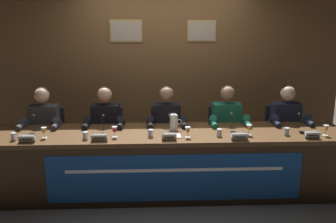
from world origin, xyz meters
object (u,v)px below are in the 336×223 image
(microphone_right, at_px, (233,126))
(panelist_far_right, at_px, (287,125))
(water_pitcher_central, at_px, (174,122))
(panelist_left, at_px, (105,127))
(chair_right, at_px, (224,141))
(nameplate_center, at_px, (169,137))
(water_cup_right, at_px, (219,133))
(chair_left, at_px, (108,142))
(nameplate_far_left, at_px, (27,139))
(juice_glass_far_left, at_px, (44,131))
(juice_glass_right, at_px, (249,128))
(conference_table, at_px, (169,154))
(microphone_far_left, at_px, (32,128))
(microphone_center, at_px, (170,127))
(panelist_right, at_px, (227,125))
(water_cup_center, at_px, (151,134))
(nameplate_far_right, at_px, (312,135))
(panelist_far_left, at_px, (43,128))
(chair_far_left, at_px, (49,143))
(water_cup_left, at_px, (86,136))
(chair_center, at_px, (166,142))
(document_stack_center, at_px, (171,136))
(water_cup_far_right, at_px, (287,132))
(water_cup_far_left, at_px, (14,137))
(chair_far_right, at_px, (280,140))
(nameplate_right, at_px, (240,137))
(juice_glass_left, at_px, (115,130))
(juice_glass_center, at_px, (188,130))
(microphone_far_right, at_px, (301,126))
(nameplate_left, at_px, (99,138))
(juice_glass_far_right, at_px, (326,128))

(microphone_right, distance_m, panelist_far_right, 0.93)
(water_pitcher_central, bearing_deg, panelist_far_right, 11.67)
(panelist_left, xyz_separation_m, chair_right, (1.58, 0.20, -0.28))
(panelist_left, bearing_deg, nameplate_center, -41.42)
(water_cup_right, relative_size, microphone_right, 0.39)
(chair_left, bearing_deg, nameplate_far_left, -129.96)
(panelist_left, distance_m, water_cup_right, 1.48)
(juice_glass_far_left, distance_m, juice_glass_right, 2.32)
(conference_table, height_order, nameplate_center, nameplate_center)
(microphone_far_left, xyz_separation_m, panelist_left, (0.78, 0.42, -0.12))
(microphone_center, height_order, panelist_right, panelist_right)
(juice_glass_far_left, relative_size, water_cup_center, 1.46)
(water_cup_center, xyz_separation_m, water_cup_right, (0.78, -0.01, 0.00))
(nameplate_far_right, bearing_deg, panelist_left, 163.66)
(chair_left, bearing_deg, panelist_far_left, -165.82)
(chair_far_left, xyz_separation_m, water_cup_left, (0.65, -0.82, 0.36))
(panelist_far_right, bearing_deg, microphone_center, -163.93)
(chair_center, xyz_separation_m, document_stack_center, (0.03, -0.77, 0.33))
(chair_left, relative_size, water_cup_left, 10.53)
(microphone_center, bearing_deg, water_cup_far_right, -4.91)
(water_cup_far_left, xyz_separation_m, juice_glass_right, (2.63, 0.07, 0.05))
(chair_far_right, bearing_deg, juice_glass_far_left, -165.66)
(chair_right, height_order, nameplate_right, chair_right)
(nameplate_center, distance_m, panelist_right, 1.05)
(chair_right, bearing_deg, nameplate_far_left, -158.90)
(juice_glass_left, height_order, water_cup_left, juice_glass_left)
(chair_left, xyz_separation_m, juice_glass_center, (1.00, -0.81, 0.41))
(water_cup_center, xyz_separation_m, chair_far_right, (1.78, 0.77, -0.36))
(juice_glass_center, bearing_deg, panelist_far_right, 24.07)
(juice_glass_center, distance_m, nameplate_far_right, 1.39)
(juice_glass_left, xyz_separation_m, document_stack_center, (0.64, -0.01, -0.08))
(nameplate_center, bearing_deg, water_cup_far_left, 177.57)
(water_cup_far_left, xyz_separation_m, chair_far_right, (3.28, 0.82, -0.36))
(microphone_center, distance_m, panelist_right, 0.90)
(panelist_right, distance_m, chair_far_right, 0.86)
(panelist_far_right, bearing_deg, chair_center, 172.80)
(panelist_far_left, distance_m, microphone_right, 2.38)
(microphone_far_right, bearing_deg, juice_glass_center, -173.96)
(juice_glass_left, xyz_separation_m, water_cup_far_right, (1.97, -0.00, -0.05))
(water_cup_right, bearing_deg, document_stack_center, 179.65)
(chair_right, bearing_deg, water_cup_far_right, -53.31)
(document_stack_center, bearing_deg, panelist_far_left, 160.29)
(panelist_far_left, distance_m, chair_center, 1.61)
(juice_glass_far_left, relative_size, chair_right, 0.14)
(nameplate_left, height_order, water_cup_right, water_cup_right)
(nameplate_right, xyz_separation_m, microphone_right, (-0.02, 0.29, 0.03))
(nameplate_left, bearing_deg, nameplate_far_right, -0.19)
(microphone_center, bearing_deg, chair_left, 141.13)
(chair_right, bearing_deg, juice_glass_far_right, -38.75)
(nameplate_far_left, distance_m, panelist_far_right, 3.20)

